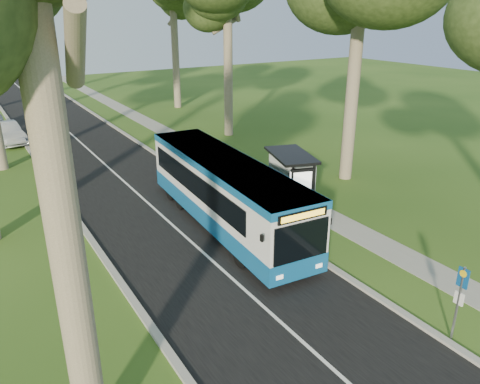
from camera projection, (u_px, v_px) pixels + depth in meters
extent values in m
plane|color=#2D5119|center=(310.00, 255.00, 18.30)|extent=(120.00, 120.00, 0.00)
cube|color=black|center=(136.00, 192.00, 24.53)|extent=(7.00, 100.00, 0.02)
cube|color=#9E9B93|center=(196.00, 180.00, 26.22)|extent=(0.25, 100.00, 0.12)
cube|color=#9E9B93|center=(67.00, 205.00, 22.81)|extent=(0.25, 100.00, 0.12)
cube|color=white|center=(136.00, 192.00, 24.53)|extent=(0.12, 100.00, 0.00)
cube|color=gray|center=(241.00, 172.00, 27.70)|extent=(1.50, 100.00, 0.02)
cube|color=white|center=(225.00, 190.00, 20.21)|extent=(3.07, 11.52, 2.71)
cube|color=#0F508A|center=(225.00, 211.00, 20.57)|extent=(3.11, 11.55, 0.76)
cube|color=#0F508A|center=(225.00, 164.00, 19.77)|extent=(3.11, 11.55, 0.30)
cube|color=black|center=(310.00, 239.00, 15.63)|extent=(2.14, 0.18, 1.38)
cube|color=yellow|center=(312.00, 213.00, 15.26)|extent=(1.71, 0.13, 0.21)
cube|color=black|center=(306.00, 273.00, 16.17)|extent=(2.28, 0.26, 0.28)
cylinder|color=black|center=(247.00, 254.00, 17.34)|extent=(0.33, 1.00, 0.99)
cylinder|color=black|center=(293.00, 240.00, 18.38)|extent=(0.33, 1.00, 0.99)
cylinder|color=black|center=(172.00, 196.00, 22.76)|extent=(0.33, 1.00, 0.99)
cylinder|color=black|center=(211.00, 188.00, 23.80)|extent=(0.33, 1.00, 0.99)
cylinder|color=gray|center=(458.00, 304.00, 13.21)|extent=(0.08, 0.08, 2.39)
cube|color=navy|center=(463.00, 278.00, 12.90)|extent=(0.04, 0.33, 0.59)
cylinder|color=yellow|center=(463.00, 274.00, 12.83)|extent=(0.02, 0.21, 0.21)
cube|color=white|center=(459.00, 298.00, 13.14)|extent=(0.05, 0.29, 0.38)
cube|color=black|center=(318.00, 188.00, 21.61)|extent=(0.13, 0.13, 2.55)
cube|color=black|center=(284.00, 172.00, 23.69)|extent=(0.13, 0.13, 2.55)
cube|color=black|center=(291.00, 155.00, 21.86)|extent=(2.52, 3.47, 0.12)
cube|color=silver|center=(302.00, 177.00, 22.65)|extent=(0.79, 2.50, 2.04)
cube|color=black|center=(309.00, 191.00, 21.21)|extent=(1.07, 0.47, 2.25)
cube|color=white|center=(310.00, 192.00, 21.14)|extent=(0.84, 0.27, 1.99)
cube|color=black|center=(291.00, 195.00, 23.03)|extent=(0.90, 1.87, 0.06)
cylinder|color=black|center=(232.00, 178.00, 25.21)|extent=(0.55, 0.55, 0.99)
cylinder|color=black|center=(232.00, 169.00, 25.02)|extent=(0.59, 0.59, 0.06)
imported|color=#B5B7BD|center=(7.00, 133.00, 33.32)|extent=(2.23, 4.72, 1.50)
cylinder|color=#7A6B56|center=(62.00, 222.00, 8.55)|extent=(0.66, 0.66, 10.67)
cylinder|color=#7A6B56|center=(354.00, 76.00, 24.65)|extent=(0.68, 0.68, 11.37)
cylinder|color=#7A6B56|center=(228.00, 67.00, 34.07)|extent=(0.65, 0.65, 10.06)
cylinder|color=#7A6B56|center=(175.00, 50.00, 44.06)|extent=(0.67, 0.67, 10.76)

